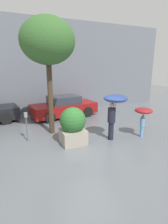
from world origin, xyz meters
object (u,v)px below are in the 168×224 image
Objects in this scene: parking_meter at (26,121)px; street_tree at (48,42)px; person_child at (143,113)px; parked_car_near at (64,107)px; planter_box at (73,125)px; person_adult at (114,105)px.

street_tree is at bearing 24.35° from parking_meter.
person_child is 5.05m from parked_car_near.
parked_car_near is at bearing 61.48° from street_tree.
parking_meter is at bearing 150.58° from planter_box.
planter_box reaches higher than parked_car_near.
parked_car_near is at bearing 78.00° from planter_box.
street_tree reaches higher than parked_car_near.
parking_meter is (-2.53, -3.05, 0.30)m from parked_car_near.
person_adult is at bearing -19.87° from parking_meter.
person_adult is 3.79m from street_tree.
parking_meter is at bearing -155.65° from street_tree.
person_child is at bearing -160.90° from parked_car_near.
person_adult is at bearing -38.01° from street_tree.
street_tree is (-3.60, 1.98, 2.94)m from person_child.
parked_car_near is (-2.23, 4.50, -0.48)m from person_child.
street_tree is at bearing 110.44° from person_child.
person_child is at bearing 2.15° from person_adult.
planter_box is 0.36× the size of parked_car_near.
person_child is at bearing -16.97° from parking_meter.
person_adult is at bearing 129.82° from person_child.
parking_meter is (-1.16, -0.52, -3.13)m from street_tree.
planter_box reaches higher than person_child.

